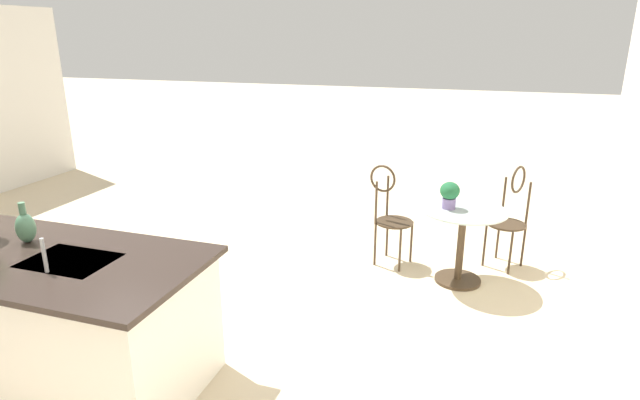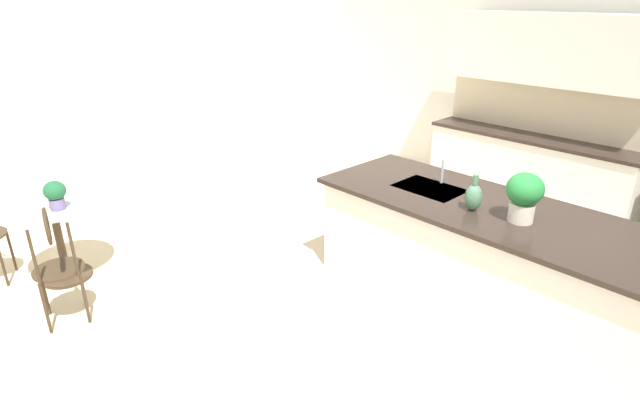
{
  "view_description": "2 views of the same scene",
  "coord_description": "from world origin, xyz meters",
  "px_view_note": "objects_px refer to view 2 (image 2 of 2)",
  "views": [
    {
      "loc": [
        -2.71,
        3.21,
        2.3
      ],
      "look_at": [
        -1.62,
        -0.12,
        1.16
      ],
      "focal_mm": 28.94,
      "sensor_mm": 36.0,
      "label": 1
    },
    {
      "loc": [
        1.96,
        -2.56,
        2.46
      ],
      "look_at": [
        -0.91,
        0.18,
        0.8
      ],
      "focal_mm": 27.7,
      "sensor_mm": 36.0,
      "label": 2
    }
  ],
  "objects_px": {
    "bistro_table": "(58,235)",
    "vase_on_counter": "(473,197)",
    "potted_plant_on_table": "(55,193)",
    "potted_plant_counter_near": "(524,194)",
    "chair_by_island": "(56,260)"
  },
  "relations": [
    {
      "from": "potted_plant_counter_near",
      "to": "vase_on_counter",
      "type": "relative_size",
      "value": 1.29
    },
    {
      "from": "potted_plant_on_table",
      "to": "bistro_table",
      "type": "bearing_deg",
      "value": -173.94
    },
    {
      "from": "bistro_table",
      "to": "potted_plant_counter_near",
      "type": "relative_size",
      "value": 2.16
    },
    {
      "from": "potted_plant_counter_near",
      "to": "vase_on_counter",
      "type": "distance_m",
      "value": 0.37
    },
    {
      "from": "bistro_table",
      "to": "potted_plant_counter_near",
      "type": "bearing_deg",
      "value": 35.78
    },
    {
      "from": "vase_on_counter",
      "to": "bistro_table",
      "type": "bearing_deg",
      "value": -141.91
    },
    {
      "from": "chair_by_island",
      "to": "potted_plant_counter_near",
      "type": "height_order",
      "value": "potted_plant_counter_near"
    },
    {
      "from": "potted_plant_counter_near",
      "to": "bistro_table",
      "type": "bearing_deg",
      "value": -144.22
    },
    {
      "from": "vase_on_counter",
      "to": "potted_plant_counter_near",
      "type": "bearing_deg",
      "value": 11.93
    },
    {
      "from": "chair_by_island",
      "to": "vase_on_counter",
      "type": "bearing_deg",
      "value": 49.43
    },
    {
      "from": "bistro_table",
      "to": "vase_on_counter",
      "type": "bearing_deg",
      "value": 38.09
    },
    {
      "from": "bistro_table",
      "to": "vase_on_counter",
      "type": "distance_m",
      "value": 3.63
    },
    {
      "from": "potted_plant_on_table",
      "to": "potted_plant_counter_near",
      "type": "relative_size",
      "value": 0.69
    },
    {
      "from": "potted_plant_counter_near",
      "to": "vase_on_counter",
      "type": "xyz_separation_m",
      "value": [
        -0.35,
        -0.07,
        -0.1
      ]
    },
    {
      "from": "bistro_table",
      "to": "chair_by_island",
      "type": "distance_m",
      "value": 0.78
    }
  ]
}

